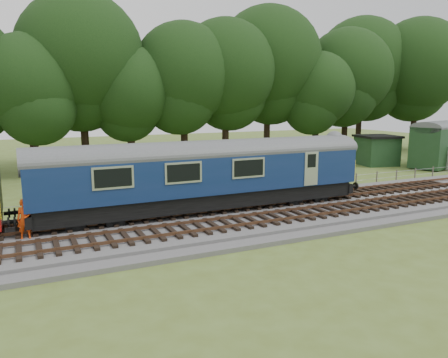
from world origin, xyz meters
TOP-DOWN VIEW (x-y plane):
  - ground at (0.00, 0.00)m, footprint 120.00×120.00m
  - ballast at (0.00, 0.00)m, footprint 70.00×7.00m
  - track_north at (0.00, 1.40)m, footprint 67.20×2.40m
  - track_south at (0.00, -1.60)m, footprint 67.20×2.40m
  - fence at (0.00, 4.50)m, footprint 64.00×0.12m
  - tree_line at (0.00, 22.00)m, footprint 70.00×8.00m
  - dmu_railcar at (-1.23, 1.40)m, footprint 18.05×2.86m
  - worker at (-10.21, 0.20)m, footprint 0.65×0.44m
  - shed at (21.55, 12.33)m, footprint 4.20×4.20m

SIDE VIEW (x-z plane):
  - ground at x=0.00m, z-range 0.00..0.00m
  - fence at x=0.00m, z-range -0.50..0.50m
  - tree_line at x=0.00m, z-range -9.00..9.00m
  - ballast at x=0.00m, z-range 0.00..0.35m
  - track_north at x=0.00m, z-range 0.31..0.52m
  - track_south at x=0.00m, z-range 0.31..0.52m
  - worker at x=-10.21m, z-range 0.35..2.08m
  - shed at x=21.55m, z-range 0.02..2.94m
  - dmu_railcar at x=-1.23m, z-range 0.67..4.54m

